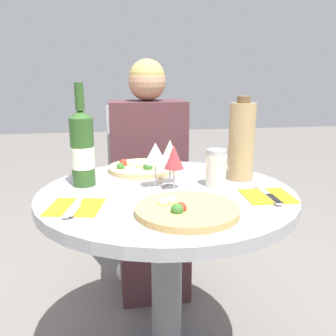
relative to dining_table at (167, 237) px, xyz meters
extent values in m
cylinder|color=slate|center=(0.00, 0.00, -0.19)|extent=(0.11, 0.11, 0.65)
cylinder|color=#9E9EA3|center=(0.00, 0.00, 0.15)|extent=(0.86, 0.86, 0.04)
cylinder|color=silver|center=(0.02, 0.72, -0.53)|extent=(0.38, 0.38, 0.01)
cylinder|color=silver|center=(0.02, 0.72, -0.33)|extent=(0.06, 0.06, 0.40)
cube|color=silver|center=(0.02, 0.72, -0.12)|extent=(0.42, 0.42, 0.03)
cube|color=silver|center=(0.02, 0.92, 0.14)|extent=(0.42, 0.02, 0.48)
cube|color=#512D33|center=(0.02, 0.55, -0.32)|extent=(0.33, 0.34, 0.43)
cube|color=#512D33|center=(0.02, 0.72, 0.16)|extent=(0.39, 0.22, 0.52)
sphere|color=tan|center=(0.02, 0.72, 0.51)|extent=(0.19, 0.19, 0.19)
sphere|color=tan|center=(0.02, 0.72, 0.53)|extent=(0.18, 0.18, 0.18)
cylinder|color=tan|center=(0.02, -0.22, 0.18)|extent=(0.29, 0.29, 0.02)
sphere|color=beige|center=(-0.02, -0.18, 0.20)|extent=(0.03, 0.03, 0.03)
sphere|color=#B22D1E|center=(0.00, -0.24, 0.20)|extent=(0.03, 0.03, 0.03)
sphere|color=beige|center=(-0.04, -0.19, 0.20)|extent=(0.03, 0.03, 0.03)
sphere|color=#336B28|center=(-0.01, -0.26, 0.20)|extent=(0.04, 0.04, 0.04)
cylinder|color=#E5C17F|center=(-0.05, 0.28, 0.18)|extent=(0.28, 0.28, 0.02)
sphere|color=#336B28|center=(-0.14, 0.25, 0.20)|extent=(0.03, 0.03, 0.03)
sphere|color=beige|center=(-0.06, 0.26, 0.20)|extent=(0.03, 0.03, 0.03)
sphere|color=#336B28|center=(-0.04, 0.22, 0.20)|extent=(0.04, 0.04, 0.04)
sphere|color=beige|center=(-0.10, 0.29, 0.20)|extent=(0.03, 0.03, 0.03)
sphere|color=#336B28|center=(-0.03, 0.24, 0.19)|extent=(0.03, 0.03, 0.03)
sphere|color=beige|center=(-0.02, 0.30, 0.20)|extent=(0.04, 0.04, 0.04)
sphere|color=#B22D1E|center=(-0.13, 0.30, 0.20)|extent=(0.04, 0.04, 0.04)
cylinder|color=#2D5623|center=(-0.28, 0.11, 0.29)|extent=(0.08, 0.08, 0.24)
cone|color=#2D5623|center=(-0.28, 0.11, 0.42)|extent=(0.08, 0.08, 0.03)
cylinder|color=#2D5623|center=(-0.28, 0.11, 0.48)|extent=(0.03, 0.03, 0.09)
cylinder|color=silver|center=(-0.28, 0.11, 0.27)|extent=(0.08, 0.08, 0.08)
cylinder|color=tan|center=(0.29, 0.10, 0.31)|extent=(0.09, 0.09, 0.28)
cylinder|color=brown|center=(0.29, 0.10, 0.46)|extent=(0.05, 0.05, 0.02)
cylinder|color=silver|center=(0.18, 0.03, 0.22)|extent=(0.07, 0.07, 0.11)
cylinder|color=#B2B2B7|center=(0.18, 0.03, 0.29)|extent=(0.07, 0.07, 0.02)
cylinder|color=silver|center=(0.03, 0.01, 0.17)|extent=(0.06, 0.06, 0.00)
cylinder|color=silver|center=(0.03, 0.01, 0.21)|extent=(0.01, 0.01, 0.07)
cone|color=#9E383D|center=(0.03, 0.01, 0.28)|extent=(0.07, 0.07, 0.08)
cylinder|color=silver|center=(-0.03, 0.05, 0.17)|extent=(0.06, 0.06, 0.00)
cylinder|color=silver|center=(-0.03, 0.05, 0.21)|extent=(0.01, 0.01, 0.08)
cone|color=silver|center=(-0.03, 0.05, 0.29)|extent=(0.08, 0.08, 0.07)
cylinder|color=silver|center=(0.03, 0.09, 0.17)|extent=(0.06, 0.06, 0.00)
cylinder|color=silver|center=(0.03, 0.09, 0.21)|extent=(0.01, 0.01, 0.07)
cone|color=beige|center=(0.03, 0.09, 0.29)|extent=(0.07, 0.07, 0.08)
cube|color=gold|center=(-0.29, -0.12, 0.17)|extent=(0.18, 0.18, 0.00)
cube|color=silver|center=(-0.29, -0.12, 0.18)|extent=(0.06, 0.19, 0.00)
cube|color=silver|center=(-0.29, -0.17, 0.18)|extent=(0.04, 0.09, 0.00)
cube|color=gold|center=(0.31, -0.12, 0.17)|extent=(0.16, 0.16, 0.00)
cube|color=silver|center=(0.31, -0.12, 0.18)|extent=(0.03, 0.19, 0.00)
cube|color=black|center=(0.31, -0.16, 0.18)|extent=(0.02, 0.09, 0.00)
camera|label=1|loc=(-0.19, -1.19, 0.55)|focal=40.00mm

